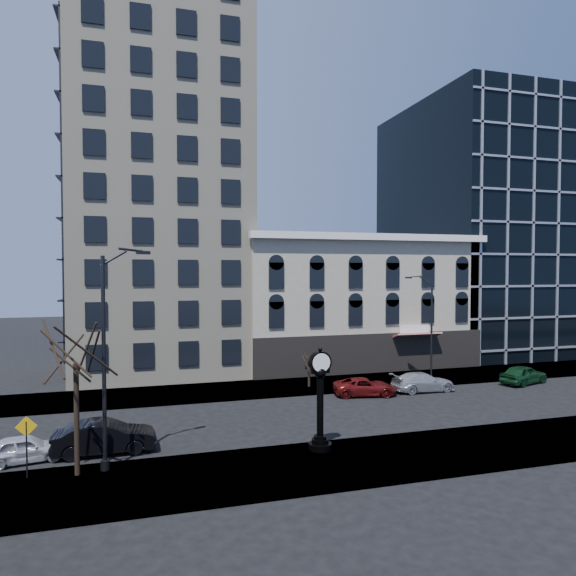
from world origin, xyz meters
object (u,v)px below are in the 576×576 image
object	(u,v)px
street_lamp_near	(120,299)
car_near_a	(25,449)
street_clock	(320,403)
warning_sign	(26,436)
car_near_b	(105,437)

from	to	relation	value
street_lamp_near	car_near_a	world-z (taller)	street_lamp_near
street_clock	warning_sign	size ratio (longest dim) A/B	1.91
car_near_b	street_lamp_near	bearing A→B (deg)	-161.31
street_clock	street_lamp_near	bearing A→B (deg)	173.65
street_clock	warning_sign	world-z (taller)	street_clock
car_near_a	street_clock	bearing A→B (deg)	-111.11
street_lamp_near	car_near_b	xyz separation A→B (m)	(-0.86, 2.34, -7.11)
street_clock	car_near_a	xyz separation A→B (m)	(-14.16, 2.64, -1.83)
street_clock	car_near_b	distance (m)	11.01
street_lamp_near	street_clock	bearing A→B (deg)	-24.49
car_near_a	car_near_b	bearing A→B (deg)	-97.61
street_lamp_near	warning_sign	xyz separation A→B (m)	(-3.95, -0.28, -5.94)
street_clock	car_near_a	world-z (taller)	street_clock
warning_sign	street_lamp_near	bearing A→B (deg)	-1.50
warning_sign	car_near_b	world-z (taller)	warning_sign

